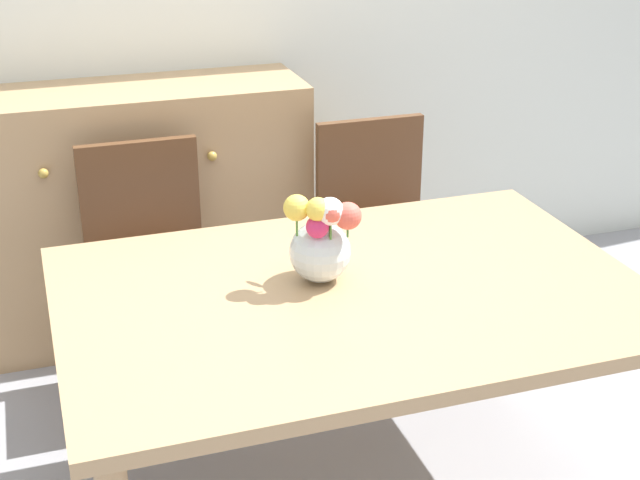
{
  "coord_description": "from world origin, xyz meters",
  "views": [
    {
      "loc": [
        -0.79,
        -2.07,
        1.85
      ],
      "look_at": [
        -0.07,
        0.08,
        0.86
      ],
      "focal_mm": 51.42,
      "sensor_mm": 36.0,
      "label": 1
    }
  ],
  "objects_px": {
    "dresser": "(128,214)",
    "flower_vase": "(321,241)",
    "dining_table": "(353,315)",
    "chair_left": "(148,254)",
    "chair_right": "(379,223)"
  },
  "relations": [
    {
      "from": "chair_right",
      "to": "dresser",
      "type": "xyz_separation_m",
      "value": [
        -0.88,
        0.45,
        -0.02
      ]
    },
    {
      "from": "chair_left",
      "to": "flower_vase",
      "type": "height_order",
      "value": "flower_vase"
    },
    {
      "from": "chair_right",
      "to": "dining_table",
      "type": "bearing_deg",
      "value": 63.77
    },
    {
      "from": "chair_left",
      "to": "dresser",
      "type": "relative_size",
      "value": 0.64
    },
    {
      "from": "dresser",
      "to": "flower_vase",
      "type": "bearing_deg",
      "value": -73.29
    },
    {
      "from": "dresser",
      "to": "flower_vase",
      "type": "height_order",
      "value": "dresser"
    },
    {
      "from": "chair_right",
      "to": "flower_vase",
      "type": "xyz_separation_m",
      "value": [
        -0.5,
        -0.82,
        0.34
      ]
    },
    {
      "from": "dining_table",
      "to": "chair_right",
      "type": "height_order",
      "value": "chair_right"
    },
    {
      "from": "dining_table",
      "to": "flower_vase",
      "type": "xyz_separation_m",
      "value": [
        -0.07,
        0.07,
        0.2
      ]
    },
    {
      "from": "dining_table",
      "to": "chair_left",
      "type": "distance_m",
      "value": 0.99
    },
    {
      "from": "chair_right",
      "to": "flower_vase",
      "type": "distance_m",
      "value": 1.02
    },
    {
      "from": "dining_table",
      "to": "dresser",
      "type": "height_order",
      "value": "dresser"
    },
    {
      "from": "chair_right",
      "to": "dresser",
      "type": "relative_size",
      "value": 0.64
    },
    {
      "from": "flower_vase",
      "to": "dining_table",
      "type": "bearing_deg",
      "value": -43.39
    },
    {
      "from": "chair_left",
      "to": "chair_right",
      "type": "height_order",
      "value": "same"
    }
  ]
}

